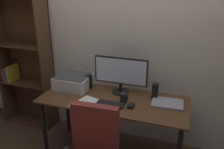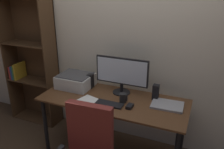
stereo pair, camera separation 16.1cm
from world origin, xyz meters
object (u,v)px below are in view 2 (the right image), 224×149
Objects in this scene: speaker_left at (90,81)px; mouse at (130,106)px; desk at (113,106)px; keyboard at (109,104)px; bookshelf at (31,63)px; speaker_right at (156,92)px; printer at (76,81)px; laptop at (167,105)px; monitor at (122,73)px; coffee_mug at (123,98)px.

mouse is at bearing -25.37° from speaker_left.
desk is 0.16m from keyboard.
bookshelf is (-1.02, 0.15, 0.05)m from speaker_left.
mouse is 0.56× the size of speaker_right.
speaker_left is at bearing 154.32° from desk.
speaker_left is 0.42× the size of printer.
laptop is 0.18× the size of bookshelf.
desk is 0.27m from mouse.
speaker_left reaches higher than printer.
monitor is 0.43m from speaker_left.
desk is 9.44× the size of speaker_right.
keyboard is at bearing -92.34° from monitor.
coffee_mug is 1.56m from bookshelf.
desk is at bearing -157.13° from speaker_right.
speaker_left is (-0.37, 0.18, 0.17)m from desk.
monitor reaches higher than speaker_left.
desk is at bearing 96.13° from keyboard.
monitor is 1.90× the size of laptop.
bookshelf is at bearing 175.25° from speaker_right.
printer is (-0.56, 0.26, 0.07)m from keyboard.
keyboard is at bearing -162.25° from laptop.
monitor is 6.04× the size of coffee_mug.
monitor reaches higher than printer.
speaker_left is at bearing 180.00° from speaker_right.
monitor is at bearing 87.99° from keyboard.
printer is at bearing 166.84° from desk.
monitor reaches higher than laptop.
bookshelf is (-1.81, 0.15, 0.05)m from speaker_right.
speaker_right is (0.20, 0.28, 0.07)m from mouse.
monitor is 0.43m from speaker_right.
keyboard is 1.71× the size of speaker_left.
monitor is at bearing 5.77° from printer.
laptop is (0.54, -0.11, -0.23)m from monitor.
bookshelf reaches higher than speaker_right.
coffee_mug is (0.11, 0.11, 0.04)m from keyboard.
coffee_mug is at bearing -10.15° from desk.
speaker_right reaches higher than desk.
laptop is at bearing -2.55° from printer.
speaker_left is 1.03m from bookshelf.
desk is at bearing -174.81° from laptop.
speaker_left is at bearing 141.65° from keyboard.
laptop is at bearing 31.46° from mouse.
coffee_mug reaches higher than mouse.
mouse is at bearing -24.85° from desk.
keyboard is 0.22m from mouse.
monitor is at bearing -5.76° from bookshelf.
laptop is at bearing 12.51° from coffee_mug.
speaker_left reaches higher than laptop.
coffee_mug is 0.46m from laptop.
mouse reaches higher than desk.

